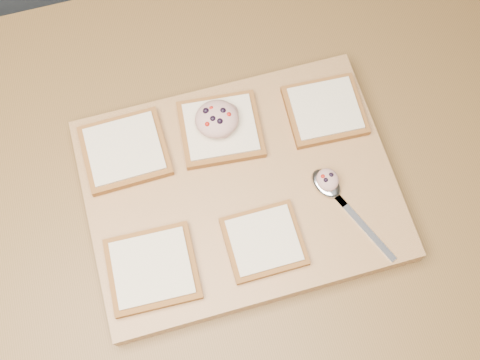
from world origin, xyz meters
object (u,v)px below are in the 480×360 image
object	(u,v)px
spoon	(332,190)
cutting_board	(240,190)
tuna_salad_dollop	(217,119)
bread_far_center	(221,129)

from	to	relation	value
spoon	cutting_board	bearing A→B (deg)	161.13
tuna_salad_dollop	bread_far_center	bearing A→B (deg)	-61.24
bread_far_center	tuna_salad_dollop	distance (m)	0.03
cutting_board	spoon	distance (m)	0.14
bread_far_center	tuna_salad_dollop	size ratio (longest dim) A/B	1.98
cutting_board	bread_far_center	distance (m)	0.10
bread_far_center	spoon	distance (m)	0.19
cutting_board	tuna_salad_dollop	size ratio (longest dim) A/B	6.88
bread_far_center	tuna_salad_dollop	world-z (taller)	tuna_salad_dollop
bread_far_center	tuna_salad_dollop	bearing A→B (deg)	118.76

